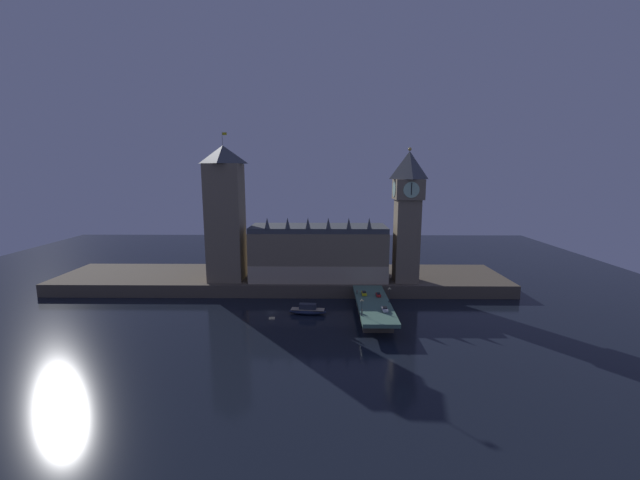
% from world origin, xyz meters
% --- Properties ---
extents(ground_plane, '(400.00, 400.00, 0.00)m').
position_xyz_m(ground_plane, '(0.00, 0.00, 0.00)').
color(ground_plane, black).
extents(embankment, '(220.00, 42.00, 5.98)m').
position_xyz_m(embankment, '(0.00, 39.00, 2.99)').
color(embankment, brown).
rests_on(embankment, ground_plane).
extents(parliament_hall, '(64.40, 23.77, 30.54)m').
position_xyz_m(parliament_hall, '(18.71, 32.19, 18.67)').
color(parliament_hall, '#7F7056').
rests_on(parliament_hall, embankment).
extents(clock_tower, '(13.15, 13.26, 61.59)m').
position_xyz_m(clock_tower, '(59.66, 26.86, 38.43)').
color(clock_tower, '#7F7056').
rests_on(clock_tower, embankment).
extents(victoria_tower, '(16.27, 16.27, 68.68)m').
position_xyz_m(victoria_tower, '(-24.86, 29.47, 37.46)').
color(victoria_tower, '#7F7056').
rests_on(victoria_tower, embankment).
extents(bridge, '(12.92, 46.00, 6.25)m').
position_xyz_m(bridge, '(40.97, -5.00, 4.14)').
color(bridge, '#4C7560').
rests_on(bridge, ground_plane).
extents(car_northbound_lead, '(2.05, 4.56, 1.43)m').
position_xyz_m(car_northbound_lead, '(38.12, 4.39, 6.91)').
color(car_northbound_lead, yellow).
rests_on(car_northbound_lead, bridge).
extents(car_southbound_lead, '(2.07, 4.21, 1.59)m').
position_xyz_m(car_southbound_lead, '(43.81, -15.06, 6.99)').
color(car_southbound_lead, silver).
rests_on(car_southbound_lead, bridge).
extents(car_southbound_trail, '(1.86, 4.00, 1.40)m').
position_xyz_m(car_southbound_trail, '(43.81, 2.52, 6.90)').
color(car_southbound_trail, red).
rests_on(car_southbound_trail, bridge).
extents(pedestrian_near_rail, '(0.38, 0.38, 1.57)m').
position_xyz_m(pedestrian_near_rail, '(35.28, -17.52, 7.07)').
color(pedestrian_near_rail, black).
rests_on(pedestrian_near_rail, bridge).
extents(pedestrian_far_rail, '(0.38, 0.38, 1.79)m').
position_xyz_m(pedestrian_far_rail, '(35.28, 5.14, 7.20)').
color(pedestrian_far_rail, black).
rests_on(pedestrian_far_rail, bridge).
extents(street_lamp_near, '(1.34, 0.60, 6.12)m').
position_xyz_m(street_lamp_near, '(34.88, -19.72, 10.08)').
color(street_lamp_near, '#2D3333').
rests_on(street_lamp_near, bridge).
extents(street_lamp_mid, '(1.34, 0.60, 5.99)m').
position_xyz_m(street_lamp_mid, '(47.05, -5.00, 10.00)').
color(street_lamp_mid, '#2D3333').
rests_on(street_lamp_mid, bridge).
extents(boat_upstream, '(15.50, 5.46, 4.37)m').
position_xyz_m(boat_upstream, '(14.89, -1.86, 1.59)').
color(boat_upstream, '#1E2842').
rests_on(boat_upstream, ground_plane).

